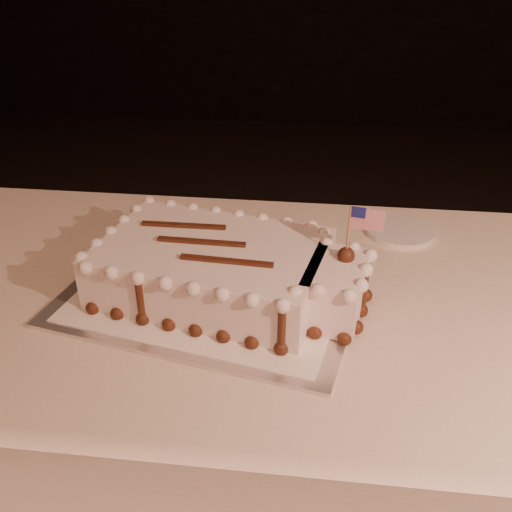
# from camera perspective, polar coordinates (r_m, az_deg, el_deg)

# --- Properties ---
(banquet_table) EXTENTS (2.40, 0.80, 0.75)m
(banquet_table) POSITION_cam_1_polar(r_m,az_deg,el_deg) (1.32, 8.06, -17.73)
(banquet_table) COLOR beige
(banquet_table) RESTS_ON ground
(cake_board) EXTENTS (0.60, 0.49, 0.01)m
(cake_board) POSITION_cam_1_polar(r_m,az_deg,el_deg) (1.07, -4.28, -3.58)
(cake_board) COLOR silver
(cake_board) RESTS_ON banquet_table
(doily) EXTENTS (0.53, 0.45, 0.00)m
(doily) POSITION_cam_1_polar(r_m,az_deg,el_deg) (1.06, -4.29, -3.36)
(doily) COLOR white
(doily) RESTS_ON cake_board
(sheet_cake) EXTENTS (0.52, 0.36, 0.20)m
(sheet_cake) POSITION_cam_1_polar(r_m,az_deg,el_deg) (1.03, -2.95, -1.41)
(sheet_cake) COLOR white
(sheet_cake) RESTS_ON doily
(side_plate) EXTENTS (0.15, 0.15, 0.01)m
(side_plate) POSITION_cam_1_polar(r_m,az_deg,el_deg) (1.30, 14.19, 2.41)
(side_plate) COLOR white
(side_plate) RESTS_ON banquet_table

